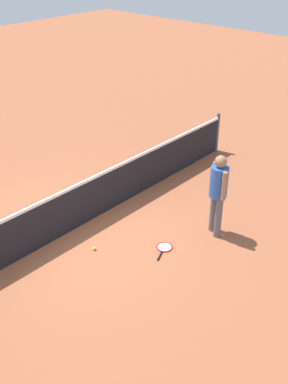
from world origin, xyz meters
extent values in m
plane|color=#9E5638|center=(0.00, 0.00, 0.00)|extent=(40.00, 40.00, 0.00)
cylinder|color=#4C4C51|center=(5.00, 0.00, 0.54)|extent=(0.09, 0.09, 1.07)
cube|color=black|center=(0.00, 0.00, 0.46)|extent=(10.00, 0.02, 0.91)
cube|color=white|center=(0.00, 0.00, 0.94)|extent=(10.00, 0.04, 0.06)
cylinder|color=#595960|center=(1.84, -2.07, 0.42)|extent=(0.19, 0.19, 0.85)
cylinder|color=#595960|center=(1.73, -2.26, 0.42)|extent=(0.19, 0.19, 0.85)
cylinder|color=#2D59B2|center=(1.78, -2.17, 1.16)|extent=(0.47, 0.47, 0.62)
cylinder|color=#9E704C|center=(1.89, -1.98, 1.18)|extent=(0.12, 0.12, 0.58)
cylinder|color=#9E704C|center=(1.67, -2.35, 1.18)|extent=(0.12, 0.12, 0.58)
sphere|color=#9E704C|center=(1.78, -2.17, 1.58)|extent=(0.32, 0.32, 0.23)
torus|color=red|center=(0.74, -1.75, 0.01)|extent=(0.41, 0.41, 0.02)
cylinder|color=silver|center=(0.74, -1.75, 0.01)|extent=(0.35, 0.35, 0.00)
cylinder|color=black|center=(0.48, -1.86, 0.02)|extent=(0.27, 0.14, 0.03)
sphere|color=#C6E033|center=(-0.21, -0.81, 0.03)|extent=(0.07, 0.07, 0.07)
camera|label=1|loc=(-4.63, -6.10, 5.28)|focal=42.40mm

